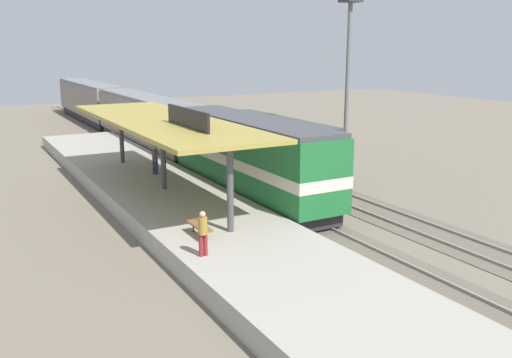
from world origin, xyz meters
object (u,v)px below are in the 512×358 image
object	(u,v)px
passenger_carriage_rear	(90,101)
person_walking	(155,158)
light_mast	(349,46)
person_waiting	(203,231)
locomotive	(250,157)
passenger_carriage_front	(147,121)
platform_bench	(199,226)
freight_car	(273,144)

from	to	relation	value
passenger_carriage_rear	person_walking	size ratio (longest dim) A/B	11.70
light_mast	person_waiting	bearing A→B (deg)	-144.77
locomotive	person_waiting	distance (m)	11.08
locomotive	passenger_carriage_front	xyz separation A→B (m)	(0.00, 18.00, -0.10)
platform_bench	freight_car	xyz separation A→B (m)	(10.60, 11.92, 0.63)
passenger_carriage_rear	person_waiting	bearing A→B (deg)	-98.03
locomotive	freight_car	size ratio (longest dim) A/B	1.20
person_walking	passenger_carriage_front	bearing A→B (deg)	73.76
light_mast	person_walking	bearing A→B (deg)	163.57
passenger_carriage_rear	person_walking	distance (m)	34.14
locomotive	passenger_carriage_front	distance (m)	18.00
passenger_carriage_front	light_mast	bearing A→B (deg)	-64.77
platform_bench	person_waiting	bearing A→B (deg)	-109.70
platform_bench	person_waiting	xyz separation A→B (m)	(-0.71, -1.99, 0.51)
platform_bench	passenger_carriage_front	distance (m)	25.54
person_walking	passenger_carriage_rear	bearing A→B (deg)	83.57
light_mast	passenger_carriage_rear	bearing A→B (deg)	101.80
platform_bench	passenger_carriage_rear	bearing A→B (deg)	82.51
platform_bench	freight_car	size ratio (longest dim) A/B	0.14
passenger_carriage_front	person_waiting	xyz separation A→B (m)	(-6.71, -26.80, -0.46)
locomotive	passenger_carriage_rear	bearing A→B (deg)	90.00
passenger_carriage_front	light_mast	size ratio (longest dim) A/B	1.71
locomotive	light_mast	size ratio (longest dim) A/B	1.23
locomotive	person_walking	world-z (taller)	locomotive
person_waiting	person_walking	bearing A→B (deg)	78.06
locomotive	light_mast	xyz separation A→B (m)	(7.80, 1.45, 5.99)
locomotive	person_waiting	xyz separation A→B (m)	(-6.71, -8.80, -0.56)
passenger_carriage_rear	light_mast	distance (m)	38.64
locomotive	passenger_carriage_rear	world-z (taller)	locomotive
locomotive	passenger_carriage_rear	xyz separation A→B (m)	(0.00, 38.80, -0.10)
person_walking	freight_car	bearing A→B (deg)	1.63
light_mast	platform_bench	bearing A→B (deg)	-149.11
locomotive	platform_bench	bearing A→B (deg)	-131.40
passenger_carriage_rear	locomotive	bearing A→B (deg)	-90.00
passenger_carriage_front	person_walking	world-z (taller)	passenger_carriage_front
locomotive	person_walking	size ratio (longest dim) A/B	8.44
passenger_carriage_front	freight_car	size ratio (longest dim) A/B	1.67
passenger_carriage_rear	person_waiting	world-z (taller)	passenger_carriage_rear
locomotive	person_waiting	world-z (taller)	locomotive
freight_car	light_mast	size ratio (longest dim) A/B	1.03
person_waiting	person_walking	world-z (taller)	same
platform_bench	locomotive	distance (m)	9.14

